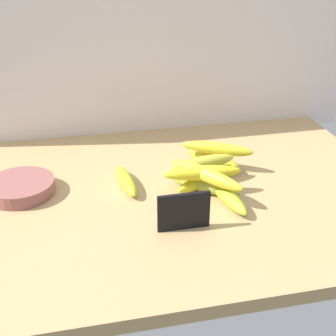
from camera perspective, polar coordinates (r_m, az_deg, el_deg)
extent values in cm
cube|color=tan|center=(110.00, 0.56, -3.58)|extent=(110.00, 76.00, 3.00)
cube|color=silver|center=(134.39, -3.19, 17.55)|extent=(130.00, 2.00, 70.00)
cube|color=black|center=(94.13, 1.97, -5.44)|extent=(11.00, 0.80, 8.40)
cube|color=#8B5F3D|center=(96.95, 1.82, -7.11)|extent=(9.90, 1.20, 0.60)
cylinder|color=#8C504E|center=(113.07, -17.87, -2.31)|extent=(15.77, 15.77, 3.20)
ellipsoid|color=#B2C326|center=(110.96, -5.26, -1.55)|extent=(5.16, 15.50, 3.23)
ellipsoid|color=#9BAB3A|center=(108.42, 4.72, -2.16)|extent=(15.81, 13.40, 3.61)
ellipsoid|color=#A0BC2A|center=(105.19, 7.31, -3.37)|extent=(6.41, 17.70, 3.47)
ellipsoid|color=gold|center=(111.94, 5.16, -1.13)|extent=(19.80, 13.45, 3.70)
ellipsoid|color=gold|center=(120.19, 5.65, 1.06)|extent=(12.85, 15.41, 3.97)
ellipsoid|color=gold|center=(117.86, 6.10, 2.44)|extent=(17.89, 11.97, 3.32)
ellipsoid|color=yellow|center=(106.27, 4.33, -0.61)|extent=(18.55, 5.18, 3.52)
ellipsoid|color=yellow|center=(105.72, 4.70, -0.80)|extent=(14.86, 18.83, 3.44)
ellipsoid|color=gold|center=(110.73, 4.37, 0.63)|extent=(16.97, 6.17, 3.36)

